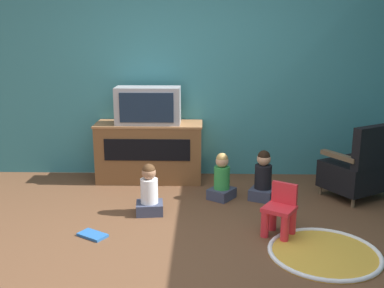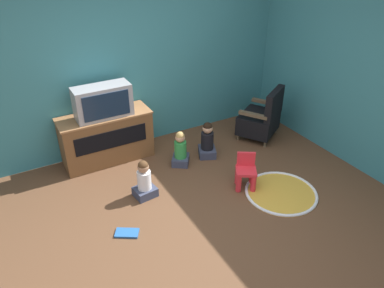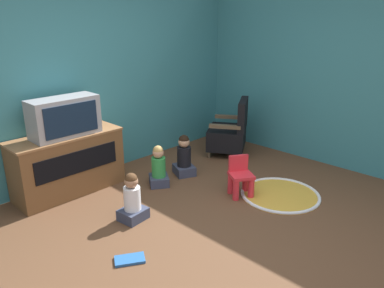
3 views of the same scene
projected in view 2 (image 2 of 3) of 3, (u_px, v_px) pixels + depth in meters
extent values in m
plane|color=brown|center=(198.00, 226.00, 4.25)|extent=(30.00, 30.00, 0.00)
cube|color=teal|center=(109.00, 63.00, 5.15)|extent=(5.65, 0.12, 2.62)
cube|color=brown|center=(107.00, 138.00, 5.29)|extent=(1.25, 0.47, 0.71)
cube|color=#90603A|center=(104.00, 116.00, 5.12)|extent=(1.27, 0.48, 0.02)
cube|color=black|center=(112.00, 140.00, 5.07)|extent=(1.00, 0.01, 0.25)
cube|color=#939399|center=(103.00, 101.00, 4.97)|extent=(0.75, 0.31, 0.43)
cube|color=#142338|center=(107.00, 106.00, 4.85)|extent=(0.62, 0.02, 0.34)
cylinder|color=brown|center=(250.00, 124.00, 6.32)|extent=(0.04, 0.04, 0.10)
cylinder|color=brown|center=(238.00, 137.00, 5.92)|extent=(0.04, 0.04, 0.10)
cylinder|color=brown|center=(276.00, 130.00, 6.13)|extent=(0.04, 0.04, 0.10)
cylinder|color=brown|center=(265.00, 144.00, 5.73)|extent=(0.04, 0.04, 0.10)
cube|color=black|center=(258.00, 123.00, 5.93)|extent=(0.80, 0.77, 0.30)
cube|color=black|center=(274.00, 104.00, 5.64)|extent=(0.55, 0.39, 0.44)
cube|color=brown|center=(265.00, 102.00, 6.00)|extent=(0.30, 0.42, 0.05)
cube|color=brown|center=(253.00, 115.00, 5.60)|extent=(0.30, 0.42, 0.05)
cylinder|color=red|center=(239.00, 182.00, 4.74)|extent=(0.07, 0.07, 0.27)
cylinder|color=red|center=(253.00, 183.00, 4.73)|extent=(0.07, 0.07, 0.27)
cylinder|color=red|center=(238.00, 174.00, 4.89)|extent=(0.07, 0.07, 0.27)
cylinder|color=red|center=(252.00, 175.00, 4.88)|extent=(0.07, 0.07, 0.27)
cube|color=red|center=(246.00, 171.00, 4.75)|extent=(0.35, 0.34, 0.04)
cube|color=red|center=(246.00, 159.00, 4.78)|extent=(0.22, 0.15, 0.19)
cylinder|color=gold|center=(281.00, 193.00, 4.76)|extent=(0.91, 0.91, 0.01)
torus|color=silver|center=(281.00, 193.00, 4.75)|extent=(0.92, 0.92, 0.04)
cube|color=#33384C|center=(181.00, 160.00, 5.33)|extent=(0.34, 0.34, 0.11)
cylinder|color=#2D8C3F|center=(180.00, 149.00, 5.24)|extent=(0.17, 0.17, 0.24)
sphere|color=tan|center=(180.00, 138.00, 5.14)|extent=(0.14, 0.14, 0.14)
sphere|color=tan|center=(180.00, 136.00, 5.13)|extent=(0.13, 0.13, 0.13)
cube|color=#33384C|center=(207.00, 152.00, 5.52)|extent=(0.33, 0.35, 0.12)
cylinder|color=black|center=(207.00, 141.00, 5.42)|extent=(0.18, 0.18, 0.26)
sphere|color=tan|center=(208.00, 128.00, 5.32)|extent=(0.15, 0.15, 0.15)
sphere|color=black|center=(208.00, 127.00, 5.31)|extent=(0.14, 0.14, 0.14)
cube|color=#33384C|center=(145.00, 192.00, 4.69)|extent=(0.29, 0.26, 0.11)
cylinder|color=silver|center=(144.00, 180.00, 4.60)|extent=(0.17, 0.17, 0.25)
sphere|color=#9E7051|center=(143.00, 167.00, 4.51)|extent=(0.14, 0.14, 0.14)
sphere|color=#472D19|center=(143.00, 166.00, 4.49)|extent=(0.13, 0.13, 0.13)
cube|color=#235699|center=(127.00, 233.00, 4.13)|extent=(0.29, 0.26, 0.02)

